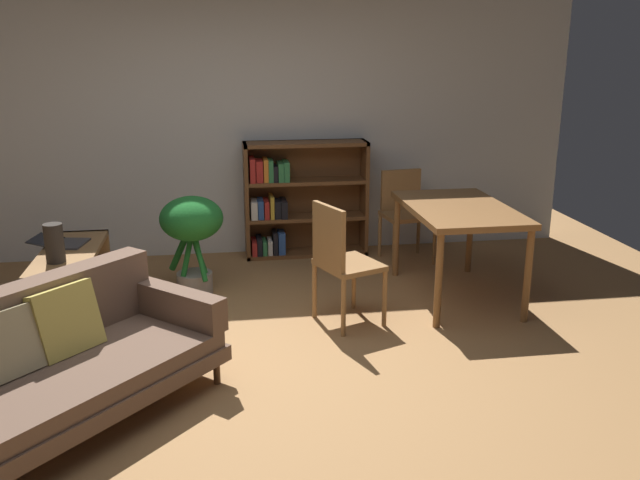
{
  "coord_description": "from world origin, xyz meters",
  "views": [
    {
      "loc": [
        -0.23,
        -4.13,
        2.1
      ],
      "look_at": [
        0.45,
        0.22,
        0.81
      ],
      "focal_mm": 38.26,
      "sensor_mm": 36.0,
      "label": 1
    }
  ],
  "objects_px": {
    "media_console": "(71,282)",
    "dining_chair_far": "(341,258)",
    "fabric_couch": "(48,362)",
    "dining_table": "(458,216)",
    "bookshelf": "(296,199)",
    "potted_floor_plant": "(192,228)",
    "open_laptop": "(62,242)",
    "dining_chair_near": "(405,209)",
    "desk_speaker": "(54,243)"
  },
  "relations": [
    {
      "from": "dining_chair_near",
      "to": "bookshelf",
      "type": "bearing_deg",
      "value": 162.24
    },
    {
      "from": "potted_floor_plant",
      "to": "dining_chair_far",
      "type": "distance_m",
      "value": 1.41
    },
    {
      "from": "media_console",
      "to": "dining_chair_far",
      "type": "height_order",
      "value": "dining_chair_far"
    },
    {
      "from": "potted_floor_plant",
      "to": "dining_chair_near",
      "type": "height_order",
      "value": "dining_chair_near"
    },
    {
      "from": "potted_floor_plant",
      "to": "dining_table",
      "type": "relative_size",
      "value": 0.65
    },
    {
      "from": "fabric_couch",
      "to": "potted_floor_plant",
      "type": "relative_size",
      "value": 2.29
    },
    {
      "from": "dining_table",
      "to": "dining_chair_near",
      "type": "height_order",
      "value": "dining_chair_near"
    },
    {
      "from": "media_console",
      "to": "fabric_couch",
      "type": "bearing_deg",
      "value": -83.23
    },
    {
      "from": "media_console",
      "to": "open_laptop",
      "type": "distance_m",
      "value": 0.36
    },
    {
      "from": "potted_floor_plant",
      "to": "dining_chair_near",
      "type": "xyz_separation_m",
      "value": [
        2.04,
        0.68,
        -0.07
      ]
    },
    {
      "from": "media_console",
      "to": "potted_floor_plant",
      "type": "xyz_separation_m",
      "value": [
        0.96,
        0.27,
        0.33
      ]
    },
    {
      "from": "dining_chair_near",
      "to": "bookshelf",
      "type": "distance_m",
      "value": 1.09
    },
    {
      "from": "potted_floor_plant",
      "to": "dining_chair_far",
      "type": "relative_size",
      "value": 0.9
    },
    {
      "from": "open_laptop",
      "to": "desk_speaker",
      "type": "relative_size",
      "value": 1.6
    },
    {
      "from": "dining_chair_near",
      "to": "open_laptop",
      "type": "bearing_deg",
      "value": -166.63
    },
    {
      "from": "fabric_couch",
      "to": "dining_table",
      "type": "xyz_separation_m",
      "value": [
        2.94,
        1.55,
        0.34
      ]
    },
    {
      "from": "desk_speaker",
      "to": "fabric_couch",
      "type": "bearing_deg",
      "value": -80.65
    },
    {
      "from": "dining_chair_far",
      "to": "fabric_couch",
      "type": "bearing_deg",
      "value": -149.16
    },
    {
      "from": "dining_chair_far",
      "to": "media_console",
      "type": "bearing_deg",
      "value": 164.55
    },
    {
      "from": "dining_table",
      "to": "fabric_couch",
      "type": "bearing_deg",
      "value": -152.23
    },
    {
      "from": "dining_chair_near",
      "to": "dining_table",
      "type": "bearing_deg",
      "value": -82.56
    },
    {
      "from": "fabric_couch",
      "to": "bookshelf",
      "type": "relative_size",
      "value": 1.59
    },
    {
      "from": "fabric_couch",
      "to": "open_laptop",
      "type": "distance_m",
      "value": 1.94
    },
    {
      "from": "media_console",
      "to": "dining_table",
      "type": "bearing_deg",
      "value": -2.65
    },
    {
      "from": "dining_table",
      "to": "bookshelf",
      "type": "xyz_separation_m",
      "value": [
        -1.18,
        1.42,
        -0.14
      ]
    },
    {
      "from": "fabric_couch",
      "to": "dining_table",
      "type": "bearing_deg",
      "value": 27.77
    },
    {
      "from": "open_laptop",
      "to": "bookshelf",
      "type": "bearing_deg",
      "value": 27.4
    },
    {
      "from": "open_laptop",
      "to": "desk_speaker",
      "type": "bearing_deg",
      "value": -83.65
    },
    {
      "from": "dining_table",
      "to": "bookshelf",
      "type": "relative_size",
      "value": 1.07
    },
    {
      "from": "media_console",
      "to": "desk_speaker",
      "type": "bearing_deg",
      "value": -98.0
    },
    {
      "from": "bookshelf",
      "to": "dining_chair_far",
      "type": "bearing_deg",
      "value": -86.57
    },
    {
      "from": "media_console",
      "to": "desk_speaker",
      "type": "relative_size",
      "value": 4.31
    },
    {
      "from": "open_laptop",
      "to": "potted_floor_plant",
      "type": "bearing_deg",
      "value": 3.19
    },
    {
      "from": "fabric_couch",
      "to": "dining_chair_far",
      "type": "distance_m",
      "value": 2.19
    },
    {
      "from": "open_laptop",
      "to": "dining_chair_near",
      "type": "height_order",
      "value": "dining_chair_near"
    },
    {
      "from": "media_console",
      "to": "dining_chair_near",
      "type": "relative_size",
      "value": 1.45
    },
    {
      "from": "media_console",
      "to": "desk_speaker",
      "type": "distance_m",
      "value": 0.47
    },
    {
      "from": "potted_floor_plant",
      "to": "dining_chair_near",
      "type": "distance_m",
      "value": 2.15
    },
    {
      "from": "media_console",
      "to": "open_laptop",
      "type": "xyz_separation_m",
      "value": [
        -0.09,
        0.21,
        0.27
      ]
    },
    {
      "from": "desk_speaker",
      "to": "bookshelf",
      "type": "distance_m",
      "value": 2.52
    },
    {
      "from": "dining_table",
      "to": "media_console",
      "type": "bearing_deg",
      "value": 177.35
    },
    {
      "from": "media_console",
      "to": "bookshelf",
      "type": "relative_size",
      "value": 1.04
    },
    {
      "from": "fabric_couch",
      "to": "open_laptop",
      "type": "bearing_deg",
      "value": 98.62
    },
    {
      "from": "desk_speaker",
      "to": "open_laptop",
      "type": "bearing_deg",
      "value": 96.35
    },
    {
      "from": "fabric_couch",
      "to": "bookshelf",
      "type": "height_order",
      "value": "bookshelf"
    },
    {
      "from": "fabric_couch",
      "to": "potted_floor_plant",
      "type": "distance_m",
      "value": 2.12
    },
    {
      "from": "fabric_couch",
      "to": "dining_chair_far",
      "type": "relative_size",
      "value": 2.06
    },
    {
      "from": "media_console",
      "to": "dining_chair_near",
      "type": "distance_m",
      "value": 3.16
    },
    {
      "from": "media_console",
      "to": "dining_chair_far",
      "type": "bearing_deg",
      "value": -15.45
    },
    {
      "from": "bookshelf",
      "to": "desk_speaker",
      "type": "bearing_deg",
      "value": -142.56
    }
  ]
}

